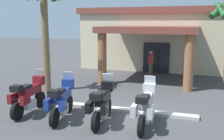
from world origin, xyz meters
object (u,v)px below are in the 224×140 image
Objects in this scene: motorcycle_black at (102,104)px; pedestrian at (151,62)px; motorcycle_silver at (145,107)px; palm_tree_roadside at (44,10)px; motorcycle_maroon at (28,96)px; motel_building at (163,37)px; motorcycle_blue at (62,101)px.

pedestrian is (0.35, 8.08, 0.30)m from motorcycle_black.
motorcycle_silver is (1.52, 0.09, 0.00)m from motorcycle_black.
pedestrian is 7.36m from palm_tree_roadside.
palm_tree_roadside is at bearing 60.59° from motorcycle_silver.
motorcycle_black is 1.28× the size of pedestrian.
motorcycle_black is (3.04, -0.04, 0.00)m from motorcycle_maroon.
motel_building is 5.48× the size of motorcycle_blue.
pedestrian is (-0.14, -4.61, -1.30)m from motel_building.
palm_tree_roadside is at bearing 48.33° from motorcycle_black.
motorcycle_blue is at bearing -98.15° from motorcycle_maroon.
motorcycle_maroon is 8.73m from pedestrian.
motorcycle_maroon is at bearing 74.94° from motorcycle_blue.
palm_tree_roadside is at bearing 16.99° from motorcycle_maroon.
motorcycle_silver is at bearing 118.99° from pedestrian.
palm_tree_roadside reaches higher than motorcycle_maroon.
motorcycle_black is at bearing -91.26° from motel_building.
motorcycle_silver is 8.08m from pedestrian.
pedestrian is at bearing -90.79° from motel_building.
motorcycle_black is at bearing 108.19° from pedestrian.
motel_building reaches higher than motorcycle_maroon.
motel_building is 13.06m from motorcycle_blue.
motorcycle_blue is 1.00× the size of motorcycle_black.
motorcycle_silver is at bearing -91.08° from motorcycle_black.
motorcycle_maroon and motorcycle_black have the same top height.
motorcycle_blue is at bearing -97.97° from motel_building.
pedestrian is (-1.17, 7.99, 0.30)m from motorcycle_silver.
palm_tree_roadside is (-4.46, -4.96, 3.10)m from pedestrian.
motorcycle_blue and motorcycle_black have the same top height.
motorcycle_blue is 8.41m from pedestrian.
motel_building is 4.79m from pedestrian.
motorcycle_maroon is at bearing 87.81° from pedestrian.
pedestrian reaches higher than motorcycle_silver.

